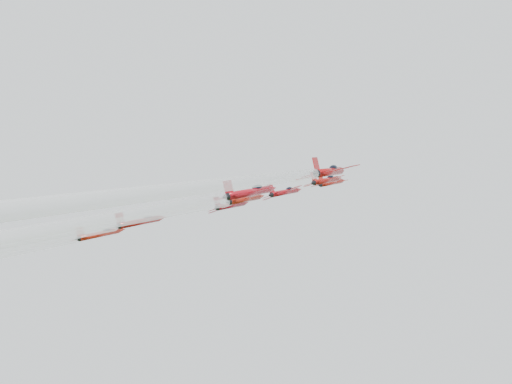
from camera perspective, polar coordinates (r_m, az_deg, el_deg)
The scene contains 6 objects.
jet_lead at distance 166.82m, azimuth 6.08°, elevation 0.78°, with size 9.50×12.55×6.66m.
jet_row2_left at distance 154.64m, azimuth -1.95°, elevation -1.03°, with size 10.34×13.66×7.25m.
jet_row2_center at distance 153.88m, azimuth 2.35°, elevation 0.01°, with size 9.98×13.19×7.00m.
jet_row2_right at distance 143.04m, azimuth 5.66°, elevation 0.96°, with size 9.16×12.11×6.43m.
jet_center at distance 99.77m, azimuth -15.00°, elevation -3.08°, with size 9.86×97.20×46.53m.
jet_rear_farright at distance 66.50m, azimuth -11.89°, elevation -0.98°, with size 10.33×101.79×48.72m.
Camera 1 is at (70.69, -104.82, 110.83)m, focal length 50.00 mm.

